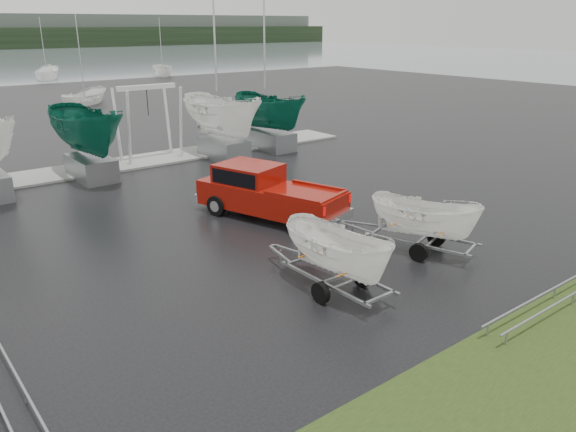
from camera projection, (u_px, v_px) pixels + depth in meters
The scene contains 15 objects.
ground_plane at pixel (247, 236), 20.11m from camera, with size 120.00×120.00×0.00m, color black.
grass_verge at pixel (537, 382), 11.92m from camera, with size 40.00×40.00×0.00m, color black.
dock at pixel (109, 166), 29.77m from camera, with size 30.00×3.00×0.12m, color #969690.
pickup_truck at pixel (264, 191), 21.86m from camera, with size 3.79×6.38×2.01m.
trailer_hitched at pixel (427, 185), 17.97m from camera, with size 2.22×3.79×4.26m.
trailer_parked at pixel (339, 211), 15.16m from camera, with size 1.79×3.61×4.44m.
boat_hoist at pixel (148, 112), 30.33m from camera, with size 3.30×2.18×4.12m.
keelboat_1 at pixel (83, 97), 26.25m from camera, with size 2.48×3.20×7.69m.
keelboat_2 at pixel (221, 86), 30.43m from camera, with size 2.51×3.20×10.68m.
keelboat_3 at pixel (270, 88), 32.81m from camera, with size 2.30×3.20×10.46m.
mast_rack_1 at pixel (10, 393), 11.03m from camera, with size 0.56×6.50×0.06m.
mast_rack_2 at pixel (565, 290), 15.26m from camera, with size 7.00×0.56×0.06m.
moored_boat_2 at pixel (86, 104), 52.68m from camera, with size 3.10×3.09×10.92m.
moored_boat_3 at pixel (163, 76), 81.40m from camera, with size 3.09×3.13×11.28m.
moored_boat_5 at pixel (48, 79), 75.83m from camera, with size 3.58×3.61×11.52m.
Camera 1 is at (-10.42, -15.69, 7.24)m, focal length 35.00 mm.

